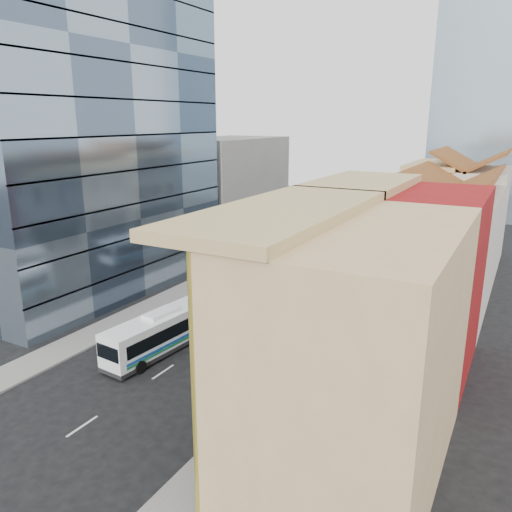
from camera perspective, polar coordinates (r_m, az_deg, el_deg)
The scene contains 13 objects.
ground at distance 30.07m, azimuth -20.70°, elevation -18.68°, with size 200.00×200.00×0.00m, color black.
sidewalk_right at distance 42.42m, azimuth 10.89°, elevation -7.49°, with size 3.00×90.00×0.15m, color slate.
sidewalk_left at distance 49.77m, azimuth -8.06°, elevation -3.88°, with size 3.00×90.00×0.15m, color slate.
shophouse_tan at distance 23.69m, azimuth 11.44°, elevation -10.85°, with size 8.00×14.00×12.00m, color tan.
shophouse_red at distance 34.59m, azimuth 17.47°, elevation -2.77°, with size 8.00×10.00×12.00m, color maroon.
shophouse_cream_near at distance 43.88m, azimuth 19.90°, elevation -0.56°, with size 8.00×9.00×10.00m, color beige.
shophouse_cream_mid at distance 52.55m, azimuth 21.50°, elevation 1.81°, with size 8.00×9.00×10.00m, color beige.
shophouse_cream_far at distance 62.70m, azimuth 22.86°, elevation 4.19°, with size 8.00×12.00×11.00m, color beige.
office_tower at distance 50.54m, azimuth -18.79°, elevation 13.05°, with size 12.00×26.00×30.00m, color #415267.
office_block_far at distance 68.42m, azimuth -3.33°, elevation 7.48°, with size 10.00×18.00×14.00m, color gray.
bus_left_near at distance 37.02m, azimuth -10.72°, elevation -8.43°, with size 2.30×9.84×3.16m, color white, non-canonical shape.
bus_left_far at distance 51.85m, azimuth 2.41°, elevation -1.03°, with size 2.52×10.75×3.45m, color white, non-canonical shape.
bus_right at distance 36.74m, azimuth 3.03°, elevation -8.33°, with size 2.33×9.94×3.19m, color silver, non-canonical shape.
Camera 1 is at (19.94, -15.47, 16.34)m, focal length 35.00 mm.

